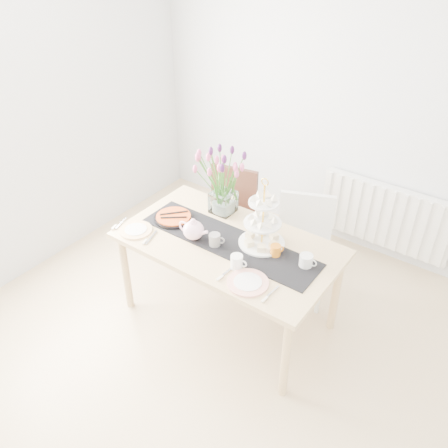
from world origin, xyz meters
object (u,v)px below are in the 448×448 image
Objects in this scene: dining_table at (228,250)px; tart_tin at (174,218)px; cake_stand at (262,228)px; teapot at (193,230)px; mug_white at (237,262)px; chair_white at (303,240)px; plate_left at (136,230)px; tulip_vase at (223,173)px; cream_jug at (306,261)px; plate_right at (248,283)px; chair_brown at (229,210)px; mug_grey at (215,240)px; mug_orange at (275,251)px; radiator at (385,216)px.

tart_tin is (-0.51, -0.01, 0.09)m from dining_table.
teapot is (-0.44, -0.23, -0.06)m from cake_stand.
mug_white is at bearing -43.72° from dining_table.
plate_left is (-0.94, -0.93, 0.24)m from chair_white.
teapot is (0.04, -0.43, -0.27)m from tulip_vase.
cream_jug reaches higher than plate_right.
tulip_vase is at bearing -173.45° from chair_white.
chair_white is at bearing 44.53° from plate_left.
teapot is at bearing 163.44° from plate_right.
cake_stand reaches higher than plate_right.
tart_tin is 0.31m from plate_left.
chair_brown is 0.90m from mug_grey.
mug_white reaches higher than plate_left.
mug_white is at bearing -64.45° from chair_brown.
mug_grey is 0.97× the size of mug_white.
teapot is 2.82× the size of mug_orange.
tulip_vase reaches higher than tart_tin.
dining_table is 0.33m from cake_stand.
plate_left is at bearing -115.29° from tart_tin.
mug_grey is (0.17, 0.02, -0.03)m from teapot.
dining_table is 0.32m from mug_white.
cake_stand reaches higher than mug_white.
tulip_vase reaches higher than teapot.
tart_tin is 3.01× the size of mug_white.
tulip_vase is 0.52m from tart_tin.
chair_brown reaches higher than mug_grey.
plate_right is (0.59, -0.18, -0.07)m from teapot.
tulip_vase is (0.19, -0.34, 0.59)m from chair_brown.
teapot reaches higher than cream_jug.
tulip_vase is 0.74m from mug_orange.
chair_brown reaches higher than plate_right.
dining_table is at bearing 30.34° from mug_grey.
tulip_vase reaches higher than radiator.
mug_grey is at bearing 147.56° from mug_white.
cake_stand reaches higher than tart_tin.
tulip_vase is at bearing 136.45° from plate_right.
plate_left is (-1.00, -0.35, -0.04)m from mug_orange.
cream_jug is 0.47m from mug_white.
plate_left is (-0.86, -0.09, -0.04)m from mug_white.
chair_white is 1.35m from plate_left.
cream_jug is at bearing 27.79° from mug_white.
plate_right is (0.01, -0.35, -0.04)m from mug_orange.
mug_orange is at bearing -48.50° from chair_brown.
chair_white reaches higher than radiator.
mug_grey is 0.63m from plate_left.
chair_brown is 1.79× the size of cake_stand.
radiator is 1.65m from dining_table.
tulip_vase is at bearing 123.37° from mug_white.
dining_table is 0.81m from chair_brown.
mug_grey reaches higher than plate_right.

